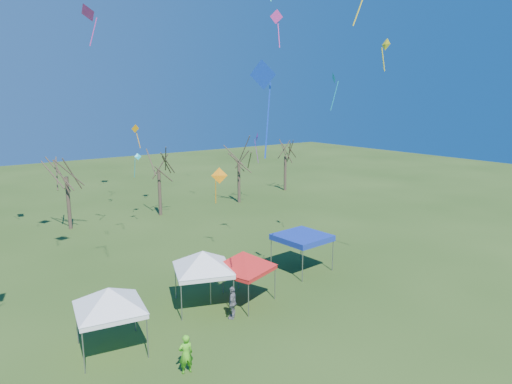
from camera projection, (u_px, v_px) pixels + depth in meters
ground at (261, 333)px, 22.27m from camera, size 140.00×140.00×0.00m
tree_2 at (65, 158)px, 38.71m from camera, size 3.71×3.71×8.18m
tree_3 at (158, 153)px, 43.42m from camera, size 3.59×3.59×7.91m
tree_4 at (239, 147)px, 48.86m from camera, size 3.58×3.58×7.89m
tree_5 at (286, 144)px, 55.45m from camera, size 3.39×3.39×7.46m
tent_white_west at (108, 292)px, 20.17m from camera, size 3.95×3.95×3.54m
tent_white_mid at (203, 255)px, 24.63m from camera, size 3.90×3.90×3.68m
tent_red at (243, 255)px, 25.16m from camera, size 3.71×3.71×3.45m
tent_blue at (302, 238)px, 30.05m from camera, size 3.29×3.29×2.43m
person_green at (186, 354)px, 18.92m from camera, size 0.67×0.49×1.71m
person_grey at (233, 302)px, 23.66m from camera, size 1.03×1.01×1.74m
kite_12 at (257, 137)px, 48.73m from camera, size 0.75×1.05×3.38m
kite_22 at (138, 158)px, 41.69m from camera, size 0.76×0.72×2.29m
kite_5 at (263, 76)px, 18.42m from camera, size 0.75×1.23×3.98m
kite_18 at (276, 18)px, 27.38m from camera, size 0.89×0.51×2.22m
kite_17 at (334, 79)px, 31.23m from camera, size 0.70×0.86×2.61m
kite_1 at (219, 176)px, 24.57m from camera, size 0.86×0.62×2.03m
kite_9 at (386, 45)px, 26.03m from camera, size 0.35×0.73×1.83m
kite_19 at (135, 129)px, 36.45m from camera, size 0.74×0.51×1.94m
kite_11 at (88, 13)px, 30.00m from camera, size 1.19×1.46×2.75m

